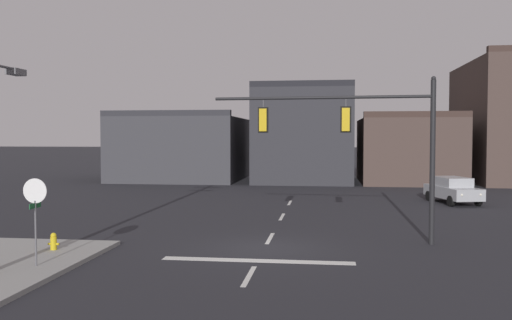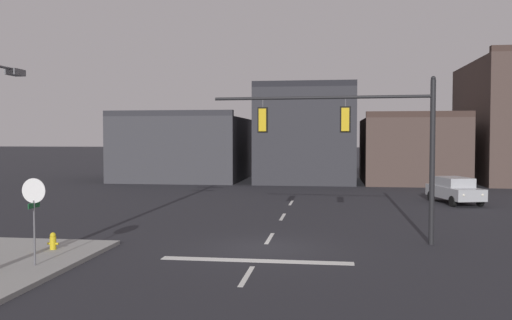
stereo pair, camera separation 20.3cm
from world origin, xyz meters
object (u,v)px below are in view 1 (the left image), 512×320
Objects in this scene: signal_mast_near_side at (363,133)px; car_lot_nearside at (452,189)px; stop_sign at (35,201)px; fire_hydrant at (54,245)px.

signal_mast_near_side reaches higher than car_lot_nearside.
stop_sign is 25.37m from car_lot_nearside.
stop_sign reaches higher than fire_hydrant.
car_lot_nearside is at bearing 64.54° from signal_mast_near_side.
signal_mast_near_side is at bearing 18.39° from fire_hydrant.
fire_hydrant is (-10.83, -3.60, -3.93)m from signal_mast_near_side.
signal_mast_near_side reaches higher than stop_sign.
stop_sign is 2.99m from fire_hydrant.
stop_sign is (-10.19, -5.89, -2.11)m from signal_mast_near_side.
signal_mast_near_side is 3.02× the size of stop_sign.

